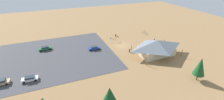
# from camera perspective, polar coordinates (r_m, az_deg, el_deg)

# --- Properties ---
(ground) EXTENTS (160.00, 160.00, 0.00)m
(ground) POSITION_cam_1_polar(r_m,az_deg,el_deg) (67.06, 3.26, 1.79)
(ground) COLOR #937047
(ground) RESTS_ON ground
(parking_lot_asphalt) EXTENTS (40.41, 35.22, 0.05)m
(parking_lot_asphalt) POSITION_cam_1_polar(r_m,az_deg,el_deg) (61.87, -19.00, -1.89)
(parking_lot_asphalt) COLOR #424247
(parking_lot_asphalt) RESTS_ON ground
(bike_pavilion) EXTENTS (15.20, 10.22, 5.59)m
(bike_pavilion) POSITION_cam_1_polar(r_m,az_deg,el_deg) (60.16, 15.39, 1.21)
(bike_pavilion) COLOR beige
(bike_pavilion) RESTS_ON ground
(trash_bin) EXTENTS (0.60, 0.60, 0.90)m
(trash_bin) POSITION_cam_1_polar(r_m,az_deg,el_deg) (75.88, 1.26, 5.19)
(trash_bin) COLOR brown
(trash_bin) RESTS_ON ground
(lot_sign) EXTENTS (0.56, 0.08, 2.20)m
(lot_sign) POSITION_cam_1_polar(r_m,az_deg,el_deg) (68.74, -0.40, 3.75)
(lot_sign) COLOR #99999E
(lot_sign) RESTS_ON ground
(pine_center) EXTENTS (3.17, 3.17, 6.96)m
(pine_center) POSITION_cam_1_polar(r_m,az_deg,el_deg) (50.00, 28.51, -5.09)
(pine_center) COLOR brown
(pine_center) RESTS_ON ground
(pine_far_east) EXTENTS (3.53, 3.53, 6.57)m
(pine_far_east) POSITION_cam_1_polar(r_m,az_deg,el_deg) (34.79, -0.83, -15.84)
(pine_far_east) COLOR brown
(pine_far_east) RESTS_ON ground
(bicycle_blue_yard_front) EXTENTS (1.71, 0.72, 0.87)m
(bicycle_blue_yard_front) POSITION_cam_1_polar(r_m,az_deg,el_deg) (67.92, 2.80, 2.50)
(bicycle_blue_yard_front) COLOR black
(bicycle_blue_yard_front) RESTS_ON ground
(bicycle_teal_lone_east) EXTENTS (0.92, 1.56, 0.85)m
(bicycle_teal_lone_east) POSITION_cam_1_polar(r_m,az_deg,el_deg) (72.34, 16.96, 2.87)
(bicycle_teal_lone_east) COLOR black
(bicycle_teal_lone_east) RESTS_ON ground
(bicycle_green_back_row) EXTENTS (1.22, 1.25, 0.79)m
(bicycle_green_back_row) POSITION_cam_1_polar(r_m,az_deg,el_deg) (74.50, 1.87, 4.69)
(bicycle_green_back_row) COLOR black
(bicycle_green_back_row) RESTS_ON ground
(bicycle_orange_lone_west) EXTENTS (0.71, 1.73, 0.88)m
(bicycle_orange_lone_west) POSITION_cam_1_polar(r_m,az_deg,el_deg) (70.55, 16.26, 2.37)
(bicycle_orange_lone_west) COLOR black
(bicycle_orange_lone_west) RESTS_ON ground
(bicycle_purple_trailside) EXTENTS (1.69, 0.74, 0.84)m
(bicycle_purple_trailside) POSITION_cam_1_polar(r_m,az_deg,el_deg) (69.63, 14.59, 2.24)
(bicycle_purple_trailside) COLOR black
(bicycle_purple_trailside) RESTS_ON ground
(bicycle_yellow_yard_right) EXTENTS (1.48, 1.07, 0.92)m
(bicycle_yellow_yard_right) POSITION_cam_1_polar(r_m,az_deg,el_deg) (79.03, 12.15, 5.43)
(bicycle_yellow_yard_right) COLOR black
(bicycle_yellow_yard_right) RESTS_ON ground
(bicycle_white_edge_north) EXTENTS (1.68, 0.53, 0.82)m
(bicycle_white_edge_north) POSITION_cam_1_polar(r_m,az_deg,el_deg) (71.79, 0.72, 3.86)
(bicycle_white_edge_north) COLOR black
(bicycle_white_edge_north) RESTS_ON ground
(bicycle_silver_yard_left) EXTENTS (0.48, 1.70, 0.83)m
(bicycle_silver_yard_left) POSITION_cam_1_polar(r_m,az_deg,el_deg) (82.38, 11.59, 6.33)
(bicycle_silver_yard_left) COLOR black
(bicycle_silver_yard_left) RESTS_ON ground
(bicycle_red_near_sign) EXTENTS (1.77, 0.48, 0.79)m
(bicycle_red_near_sign) POSITION_cam_1_polar(r_m,az_deg,el_deg) (80.77, 11.07, 5.96)
(bicycle_red_near_sign) COLOR black
(bicycle_red_near_sign) RESTS_ON ground
(car_blue_end_stall) EXTENTS (4.39, 2.04, 1.35)m
(car_blue_end_stall) POSITION_cam_1_polar(r_m,az_deg,el_deg) (63.02, -6.30, 0.72)
(car_blue_end_stall) COLOR #1E42B2
(car_blue_end_stall) RESTS_ON parking_lot_asphalt
(car_white_far_end) EXTENTS (4.37, 1.97, 1.37)m
(car_white_far_end) POSITION_cam_1_polar(r_m,az_deg,el_deg) (50.98, -26.88, -8.96)
(car_white_far_end) COLOR white
(car_white_far_end) RESTS_ON parking_lot_asphalt
(car_green_back_corner) EXTENTS (4.77, 2.23, 1.44)m
(car_green_back_corner) POSITION_cam_1_polar(r_m,az_deg,el_deg) (67.38, -22.47, 0.55)
(car_green_back_corner) COLOR #1E6B3D
(car_green_back_corner) RESTS_ON parking_lot_asphalt
(car_tan_aisle_side) EXTENTS (4.64, 2.02, 1.50)m
(car_tan_aisle_side) POSITION_cam_1_polar(r_m,az_deg,el_deg) (53.39, -34.58, -9.30)
(car_tan_aisle_side) COLOR tan
(car_tan_aisle_side) RESTS_ON parking_lot_asphalt
(visitor_at_bikes) EXTENTS (0.40, 0.37, 1.69)m
(visitor_at_bikes) POSITION_cam_1_polar(r_m,az_deg,el_deg) (60.75, 6.21, -0.12)
(visitor_at_bikes) COLOR #2D3347
(visitor_at_bikes) RESTS_ON ground
(visitor_near_lot) EXTENTS (0.39, 0.36, 1.74)m
(visitor_near_lot) POSITION_cam_1_polar(r_m,az_deg,el_deg) (73.37, 14.68, 3.94)
(visitor_near_lot) COLOR #2D3347
(visitor_near_lot) RESTS_ON ground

